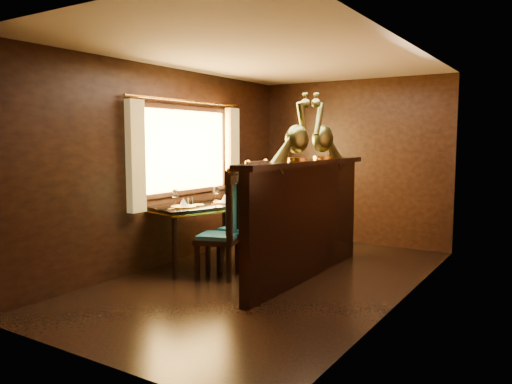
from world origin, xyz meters
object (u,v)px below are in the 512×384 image
chair_right (251,214)px  peacock_left (297,126)px  dining_table (202,210)px  peacock_right (323,127)px  chair_left (228,220)px

chair_right → peacock_left: peacock_left is taller
dining_table → chair_right: bearing=22.4°
dining_table → peacock_right: peacock_right is taller
peacock_left → chair_left: bearing=-163.1°
chair_left → dining_table: bearing=135.6°
chair_left → chair_right: size_ratio=0.95×
chair_left → peacock_left: peacock_left is taller
dining_table → chair_left: (0.61, -0.29, -0.04)m
dining_table → peacock_left: 1.72m
chair_right → peacock_right: size_ratio=1.77×
chair_right → peacock_right: (0.67, 0.53, 1.04)m
dining_table → peacock_left: bearing=15.1°
dining_table → chair_right: (0.70, 0.06, -0.00)m
chair_right → peacock_right: 1.35m
chair_left → peacock_right: size_ratio=1.67×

